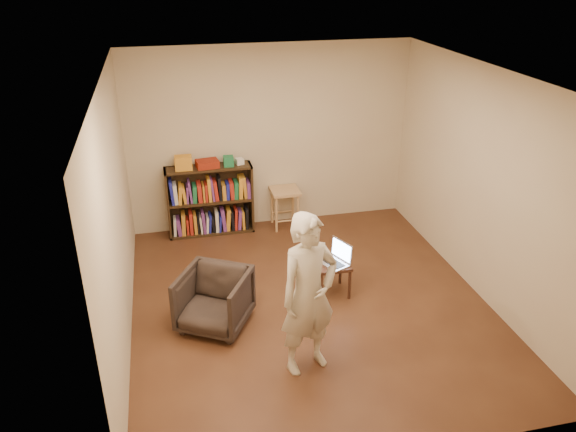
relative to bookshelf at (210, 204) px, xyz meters
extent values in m
plane|color=#412315|center=(0.91, -2.09, -0.44)|extent=(4.50, 4.50, 0.00)
plane|color=white|center=(0.91, -2.09, 2.16)|extent=(4.50, 4.50, 0.00)
plane|color=beige|center=(0.91, 0.16, 0.86)|extent=(4.00, 0.00, 4.00)
plane|color=beige|center=(-1.09, -2.09, 0.86)|extent=(0.00, 4.50, 4.50)
plane|color=beige|center=(2.91, -2.09, 0.86)|extent=(0.00, 4.50, 4.50)
cube|color=black|center=(-0.59, -0.01, 0.06)|extent=(0.03, 0.30, 1.00)
cube|color=black|center=(0.58, -0.01, 0.06)|extent=(0.03, 0.30, 1.00)
cube|color=black|center=(0.00, 0.13, 0.06)|extent=(1.20, 0.02, 1.00)
cube|color=black|center=(0.00, -0.01, -0.42)|extent=(1.20, 0.30, 0.03)
cube|color=black|center=(0.00, -0.01, 0.06)|extent=(1.14, 0.30, 0.03)
cube|color=black|center=(0.00, -0.01, 0.55)|extent=(1.20, 0.30, 0.03)
cube|color=orange|center=(-0.33, -0.04, 0.65)|extent=(0.23, 0.17, 0.19)
cube|color=#9C2F13|center=(-0.01, -0.02, 0.61)|extent=(0.33, 0.26, 0.10)
cube|color=#1D6F3E|center=(0.28, -0.03, 0.63)|extent=(0.14, 0.14, 0.14)
cube|color=silver|center=(0.44, 0.00, 0.60)|extent=(0.13, 0.13, 0.08)
cube|color=tan|center=(1.07, -0.06, 0.12)|extent=(0.40, 0.40, 0.04)
cylinder|color=tan|center=(0.91, -0.22, -0.17)|extent=(0.04, 0.04, 0.54)
cylinder|color=tan|center=(1.23, -0.22, -0.17)|extent=(0.04, 0.04, 0.54)
cylinder|color=tan|center=(0.91, 0.09, -0.17)|extent=(0.04, 0.04, 0.54)
cylinder|color=tan|center=(1.23, 0.09, -0.17)|extent=(0.04, 0.04, 0.54)
imported|color=#322721|center=(-0.19, -2.26, -0.12)|extent=(0.95, 0.95, 0.64)
cube|color=black|center=(1.21, -1.92, -0.05)|extent=(0.40, 0.40, 0.04)
cylinder|color=black|center=(1.04, -2.09, -0.25)|extent=(0.04, 0.04, 0.37)
cylinder|color=black|center=(1.38, -2.09, -0.25)|extent=(0.04, 0.04, 0.37)
cylinder|color=black|center=(1.04, -1.75, -0.25)|extent=(0.04, 0.04, 0.37)
cylinder|color=black|center=(1.38, -1.75, -0.25)|extent=(0.04, 0.04, 0.37)
cube|color=silver|center=(1.22, -1.95, -0.02)|extent=(0.36, 0.41, 0.02)
cube|color=black|center=(1.22, -1.95, -0.01)|extent=(0.24, 0.32, 0.00)
cube|color=silver|center=(1.34, -1.90, 0.11)|extent=(0.16, 0.32, 0.24)
cube|color=#B6D3FF|center=(1.34, -1.90, 0.11)|extent=(0.14, 0.28, 0.20)
imported|color=beige|center=(0.61, -3.11, 0.38)|extent=(0.69, 0.55, 1.63)
camera|label=1|loc=(-0.55, -7.32, 3.26)|focal=35.00mm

